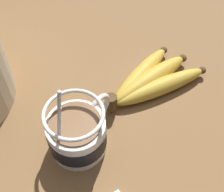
# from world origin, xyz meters

# --- Properties ---
(table) EXTENTS (1.31, 1.31, 0.03)m
(table) POSITION_xyz_m (0.00, 0.00, 0.01)
(table) COLOR brown
(table) RESTS_ON ground
(coffee_mug) EXTENTS (0.13, 0.09, 0.16)m
(coffee_mug) POSITION_xyz_m (-0.07, 0.02, 0.06)
(coffee_mug) COLOR white
(coffee_mug) RESTS_ON table
(banana_bunch) EXTENTS (0.19, 0.12, 0.04)m
(banana_bunch) POSITION_xyz_m (0.10, -0.00, 0.04)
(banana_bunch) COLOR #4C381E
(banana_bunch) RESTS_ON table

